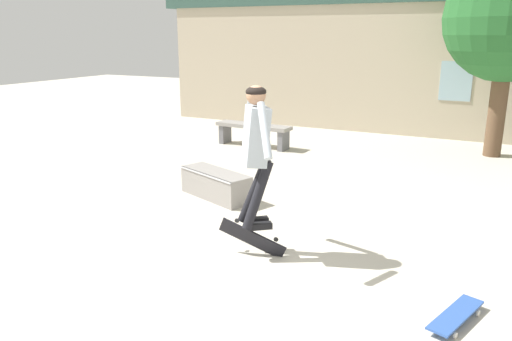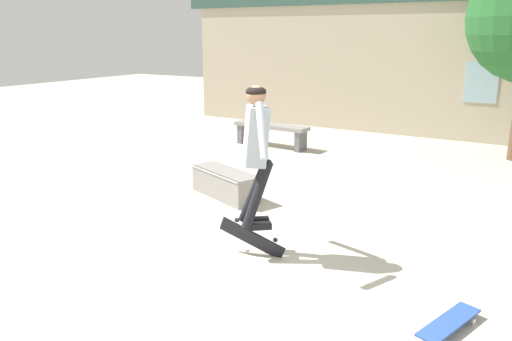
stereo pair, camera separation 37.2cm
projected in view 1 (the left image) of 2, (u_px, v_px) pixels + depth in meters
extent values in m
plane|color=beige|center=(228.00, 293.00, 4.84)|extent=(40.00, 40.00, 0.00)
cube|color=#B7A88E|center=(409.00, 71.00, 12.09)|extent=(13.23, 0.40, 3.14)
cube|color=#99B7C6|center=(456.00, 81.00, 11.48)|extent=(0.70, 0.02, 0.90)
cylinder|color=brown|center=(497.00, 112.00, 10.06)|extent=(0.34, 0.34, 1.81)
sphere|color=#235B28|center=(509.00, 18.00, 9.58)|extent=(2.45, 2.45, 2.45)
cube|color=gray|center=(253.00, 126.00, 11.04)|extent=(1.78, 0.54, 0.08)
cube|color=slate|center=(225.00, 134.00, 11.48)|extent=(0.15, 0.35, 0.42)
cube|color=slate|center=(283.00, 141.00, 10.73)|extent=(0.15, 0.35, 0.42)
cube|color=gray|center=(216.00, 184.00, 7.62)|extent=(1.31, 0.84, 0.42)
cube|color=#B7B7BC|center=(204.00, 175.00, 7.43)|extent=(1.17, 0.48, 0.02)
cube|color=#9EA8B2|center=(256.00, 136.00, 5.37)|extent=(0.43, 0.44, 0.65)
sphere|color=#A37556|center=(256.00, 95.00, 5.25)|extent=(0.30, 0.30, 0.21)
ellipsoid|color=black|center=(256.00, 92.00, 5.24)|extent=(0.31, 0.31, 0.12)
cylinder|color=black|center=(254.00, 191.00, 5.62)|extent=(0.41, 0.26, 0.78)
cube|color=black|center=(257.00, 220.00, 5.72)|extent=(0.27, 0.24, 0.07)
cylinder|color=black|center=(258.00, 195.00, 5.46)|extent=(0.31, 0.38, 0.78)
cube|color=black|center=(260.00, 226.00, 5.56)|extent=(0.27, 0.24, 0.07)
cylinder|color=#9EA8B2|center=(249.00, 118.00, 5.71)|extent=(0.32, 0.37, 0.54)
cylinder|color=#9EA8B2|center=(265.00, 130.00, 4.95)|extent=(0.32, 0.37, 0.54)
cube|color=black|center=(252.00, 239.00, 5.63)|extent=(0.78, 0.25, 0.48)
cylinder|color=black|center=(276.00, 239.00, 5.58)|extent=(0.06, 0.07, 0.05)
cylinder|color=black|center=(270.00, 251.00, 5.71)|extent=(0.06, 0.07, 0.05)
cylinder|color=black|center=(237.00, 221.00, 5.62)|extent=(0.06, 0.07, 0.05)
cylinder|color=black|center=(232.00, 233.00, 5.75)|extent=(0.06, 0.07, 0.05)
cube|color=#2D519E|center=(456.00, 315.00, 4.34)|extent=(0.42, 0.79, 0.02)
cylinder|color=silver|center=(456.00, 335.00, 4.12)|extent=(0.03, 0.06, 0.05)
cylinder|color=silver|center=(432.00, 325.00, 4.26)|extent=(0.03, 0.06, 0.05)
cylinder|color=silver|center=(478.00, 313.00, 4.44)|extent=(0.03, 0.06, 0.05)
cylinder|color=silver|center=(455.00, 305.00, 4.58)|extent=(0.03, 0.06, 0.05)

